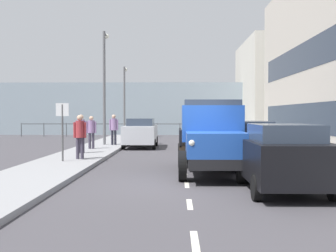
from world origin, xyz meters
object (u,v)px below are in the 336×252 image
pedestrian_with_bag (80,133)px  street_sign (62,122)px  truck_vintage_blue (212,139)px  lamp_post_far (125,94)px  car_navy_kerbside_1 (248,143)px  car_silver_oppositeside_0 (141,132)px  pedestrian_by_lamp (81,130)px  pedestrian_strolling (114,127)px  pedestrian_near_railing (91,130)px  lamp_post_promenade (105,78)px  car_black_kerbside_near (283,157)px

pedestrian_with_bag → street_sign: size_ratio=0.80×
truck_vintage_blue → lamp_post_far: (5.43, -21.46, 2.43)m
truck_vintage_blue → street_sign: truck_vintage_blue is taller
car_navy_kerbside_1 → truck_vintage_blue: bearing=56.8°
car_silver_oppositeside_0 → pedestrian_by_lamp: 5.75m
pedestrian_strolling → pedestrian_by_lamp: bearing=82.1°
truck_vintage_blue → pedestrian_with_bag: truck_vintage_blue is taller
pedestrian_near_railing → lamp_post_promenade: 4.45m
car_black_kerbside_near → pedestrian_near_railing: pedestrian_near_railing is taller
lamp_post_far → car_black_kerbside_near: bearing=105.9°
pedestrian_near_railing → lamp_post_far: size_ratio=0.30×
car_black_kerbside_near → car_navy_kerbside_1: 5.37m
pedestrian_with_bag → pedestrian_by_lamp: pedestrian_by_lamp is taller
car_silver_oppositeside_0 → street_sign: 9.07m
car_navy_kerbside_1 → street_sign: (7.11, -0.25, 0.79)m
pedestrian_by_lamp → pedestrian_strolling: size_ratio=1.00×
pedestrian_with_bag → pedestrian_strolling: bearing=-91.4°
pedestrian_strolling → lamp_post_promenade: bearing=-34.0°
car_silver_oppositeside_0 → pedestrian_near_railing: pedestrian_near_railing is taller
pedestrian_strolling → lamp_post_promenade: size_ratio=0.27×
truck_vintage_blue → car_navy_kerbside_1: size_ratio=1.26×
car_navy_kerbside_1 → lamp_post_far: bearing=-69.9°
car_silver_oppositeside_0 → truck_vintage_blue: bearing=106.0°
car_navy_kerbside_1 → pedestrian_by_lamp: 8.11m
car_navy_kerbside_1 → car_silver_oppositeside_0: bearing=-61.9°
pedestrian_by_lamp → lamp_post_far: 15.51m
pedestrian_near_railing → lamp_post_promenade: size_ratio=0.25×
pedestrian_with_bag → pedestrian_by_lamp: 2.72m
car_silver_oppositeside_0 → pedestrian_near_railing: size_ratio=2.46×
truck_vintage_blue → lamp_post_promenade: 13.48m
street_sign → car_silver_oppositeside_0: bearing=-104.8°
car_navy_kerbside_1 → car_silver_oppositeside_0: size_ratio=1.06×
truck_vintage_blue → lamp_post_promenade: lamp_post_promenade is taller
pedestrian_with_bag → street_sign: 1.08m
truck_vintage_blue → pedestrian_with_bag: (5.08, -3.47, 0.03)m
truck_vintage_blue → lamp_post_promenade: (5.48, -11.94, 2.99)m
truck_vintage_blue → lamp_post_far: lamp_post_far is taller
car_black_kerbside_near → pedestrian_by_lamp: size_ratio=2.16×
pedestrian_with_bag → pedestrian_by_lamp: size_ratio=0.99×
pedestrian_near_railing → pedestrian_strolling: pedestrian_strolling is taller
pedestrian_strolling → street_sign: (0.69, 8.91, 0.47)m
car_silver_oppositeside_0 → pedestrian_strolling: (1.62, -0.18, 0.32)m
pedestrian_by_lamp → lamp_post_far: (-0.20, -15.33, 2.39)m
pedestrian_near_railing → car_silver_oppositeside_0: bearing=-131.5°
pedestrian_strolling → lamp_post_far: lamp_post_far is taller
lamp_post_promenade → pedestrian_strolling: bearing=146.0°
pedestrian_by_lamp → pedestrian_near_railing: 2.54m
car_navy_kerbside_1 → pedestrian_by_lamp: (7.18, -3.76, 0.32)m
truck_vintage_blue → pedestrian_strolling: bearing=-67.1°
car_silver_oppositeside_0 → pedestrian_with_bag: size_ratio=2.36×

